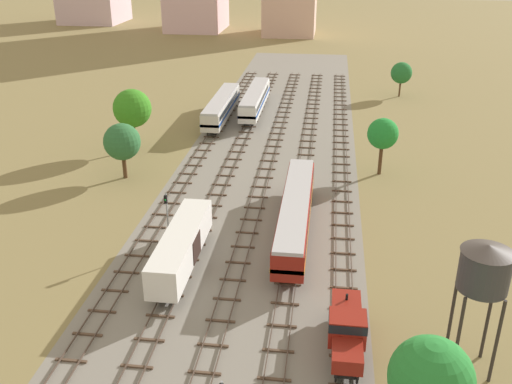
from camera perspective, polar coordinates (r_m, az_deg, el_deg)
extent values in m
plane|color=olive|center=(70.38, 0.55, 0.63)|extent=(480.00, 480.00, 0.00)
cube|color=gray|center=(70.38, 0.55, 0.64)|extent=(23.76, 176.00, 0.01)
cube|color=#47382D|center=(73.11, -7.62, 1.52)|extent=(0.07, 126.00, 0.15)
cube|color=#47382D|center=(72.76, -6.53, 1.47)|extent=(0.07, 126.00, 0.15)
cube|color=brown|center=(45.03, -18.06, -15.77)|extent=(2.40, 0.22, 0.14)
cube|color=brown|center=(47.12, -16.55, -13.53)|extent=(2.40, 0.22, 0.14)
cube|color=brown|center=(49.30, -15.19, -11.47)|extent=(2.40, 0.22, 0.14)
cube|color=brown|center=(51.56, -13.97, -9.58)|extent=(2.40, 0.22, 0.14)
cube|color=brown|center=(53.90, -12.86, -7.86)|extent=(2.40, 0.22, 0.14)
cube|color=brown|center=(56.30, -11.86, -6.27)|extent=(2.40, 0.22, 0.14)
cube|color=brown|center=(58.75, -10.94, -4.81)|extent=(2.40, 0.22, 0.14)
cube|color=brown|center=(61.26, -10.10, -3.47)|extent=(2.40, 0.22, 0.14)
cube|color=brown|center=(63.80, -9.33, -2.24)|extent=(2.40, 0.22, 0.14)
cube|color=brown|center=(66.39, -8.62, -1.10)|extent=(2.40, 0.22, 0.14)
cube|color=brown|center=(69.01, -7.97, -0.05)|extent=(2.40, 0.22, 0.14)
cube|color=brown|center=(71.65, -7.36, 0.93)|extent=(2.40, 0.22, 0.14)
cube|color=brown|center=(74.33, -6.80, 1.83)|extent=(2.40, 0.22, 0.14)
cube|color=brown|center=(77.03, -6.27, 2.68)|extent=(2.40, 0.22, 0.14)
cube|color=brown|center=(79.75, -5.78, 3.46)|extent=(2.40, 0.22, 0.14)
cube|color=brown|center=(82.49, -5.32, 4.19)|extent=(2.40, 0.22, 0.14)
cube|color=brown|center=(85.24, -4.89, 4.88)|extent=(2.40, 0.22, 0.14)
cube|color=brown|center=(88.02, -4.49, 5.52)|extent=(2.40, 0.22, 0.14)
cube|color=brown|center=(90.80, -4.11, 6.13)|extent=(2.40, 0.22, 0.14)
cube|color=brown|center=(93.60, -3.75, 6.69)|extent=(2.40, 0.22, 0.14)
cube|color=brown|center=(96.42, -3.42, 7.22)|extent=(2.40, 0.22, 0.14)
cube|color=brown|center=(99.24, -3.10, 7.73)|extent=(2.40, 0.22, 0.14)
cube|color=brown|center=(102.07, -2.79, 8.20)|extent=(2.40, 0.22, 0.14)
cube|color=brown|center=(104.92, -2.51, 8.65)|extent=(2.40, 0.22, 0.14)
cube|color=brown|center=(107.77, -2.24, 9.08)|extent=(2.40, 0.22, 0.14)
cube|color=brown|center=(110.63, -1.98, 9.48)|extent=(2.40, 0.22, 0.14)
cube|color=brown|center=(113.49, -1.73, 9.86)|extent=(2.40, 0.22, 0.14)
cube|color=brown|center=(116.37, -1.50, 10.22)|extent=(2.40, 0.22, 0.14)
cube|color=brown|center=(119.24, -1.27, 10.57)|extent=(2.40, 0.22, 0.14)
cube|color=brown|center=(122.13, -1.06, 10.90)|extent=(2.40, 0.22, 0.14)
cube|color=brown|center=(125.02, -0.86, 11.21)|extent=(2.40, 0.22, 0.14)
cube|color=brown|center=(127.92, -0.66, 11.51)|extent=(2.40, 0.22, 0.14)
cube|color=brown|center=(130.82, -0.47, 11.80)|extent=(2.40, 0.22, 0.14)
cube|color=#47382D|center=(72.03, -3.82, 1.34)|extent=(0.07, 126.00, 0.15)
cube|color=#47382D|center=(71.78, -2.70, 1.28)|extent=(0.07, 126.00, 0.15)
cube|color=brown|center=(43.35, -11.87, -16.76)|extent=(2.40, 0.22, 0.14)
cube|color=brown|center=(45.51, -10.65, -14.35)|extent=(2.40, 0.22, 0.14)
cube|color=brown|center=(47.77, -9.57, -12.16)|extent=(2.40, 0.22, 0.14)
cube|color=brown|center=(50.10, -8.60, -10.17)|extent=(2.40, 0.22, 0.14)
cube|color=brown|center=(52.50, -7.73, -8.35)|extent=(2.40, 0.22, 0.14)
cube|color=brown|center=(54.96, -6.95, -6.70)|extent=(2.40, 0.22, 0.14)
cube|color=brown|center=(57.48, -6.23, -5.18)|extent=(2.40, 0.22, 0.14)
cube|color=brown|center=(60.03, -5.58, -3.80)|extent=(2.40, 0.22, 0.14)
cube|color=brown|center=(62.63, -4.99, -2.52)|extent=(2.40, 0.22, 0.14)
cube|color=brown|center=(65.26, -4.44, -1.35)|extent=(2.40, 0.22, 0.14)
cube|color=brown|center=(67.92, -3.94, -0.27)|extent=(2.40, 0.22, 0.14)
cube|color=brown|center=(70.61, -3.48, 0.73)|extent=(2.40, 0.22, 0.14)
cube|color=brown|center=(73.32, -3.05, 1.66)|extent=(2.40, 0.22, 0.14)
cube|color=brown|center=(76.05, -2.65, 2.51)|extent=(2.40, 0.22, 0.14)
cube|color=brown|center=(78.81, -2.27, 3.31)|extent=(2.40, 0.22, 0.14)
cube|color=brown|center=(81.58, -1.93, 4.06)|extent=(2.40, 0.22, 0.14)
cube|color=brown|center=(84.37, -1.60, 4.75)|extent=(2.40, 0.22, 0.14)
cube|color=brown|center=(87.17, -1.29, 5.40)|extent=(2.40, 0.22, 0.14)
cube|color=brown|center=(89.98, -1.01, 6.01)|extent=(2.40, 0.22, 0.14)
cube|color=brown|center=(92.81, -0.74, 6.59)|extent=(2.40, 0.22, 0.14)
cube|color=brown|center=(95.64, -0.48, 7.13)|extent=(2.40, 0.22, 0.14)
cube|color=brown|center=(98.49, -0.24, 7.63)|extent=(2.40, 0.22, 0.14)
cube|color=brown|center=(101.34, -0.02, 8.11)|extent=(2.40, 0.22, 0.14)
cube|color=brown|center=(104.20, 0.20, 8.56)|extent=(2.40, 0.22, 0.14)
cube|color=brown|center=(107.07, 0.40, 8.99)|extent=(2.40, 0.22, 0.14)
cube|color=brown|center=(109.95, 0.60, 9.40)|extent=(2.40, 0.22, 0.14)
cube|color=brown|center=(112.84, 0.78, 9.78)|extent=(2.40, 0.22, 0.14)
cube|color=brown|center=(115.72, 0.96, 10.15)|extent=(2.40, 0.22, 0.14)
cube|color=brown|center=(118.62, 1.13, 10.50)|extent=(2.40, 0.22, 0.14)
cube|color=brown|center=(121.52, 1.29, 10.83)|extent=(2.40, 0.22, 0.14)
cube|color=brown|center=(124.42, 1.44, 11.14)|extent=(2.40, 0.22, 0.14)
cube|color=brown|center=(127.33, 1.59, 11.44)|extent=(2.40, 0.22, 0.14)
cube|color=brown|center=(130.25, 1.73, 11.73)|extent=(2.40, 0.22, 0.14)
cube|color=#47382D|center=(71.29, 0.08, 1.14)|extent=(0.07, 126.00, 0.15)
cube|color=#47382D|center=(71.13, 1.23, 1.08)|extent=(0.07, 126.00, 0.15)
cube|color=brown|center=(42.18, -5.19, -17.61)|extent=(2.40, 0.22, 0.14)
cube|color=brown|center=(44.40, -4.35, -15.07)|extent=(2.40, 0.22, 0.14)
cube|color=brown|center=(46.71, -3.60, -12.77)|extent=(2.40, 0.22, 0.14)
cube|color=brown|center=(49.09, -2.94, -10.69)|extent=(2.40, 0.22, 0.14)
cube|color=brown|center=(51.54, -2.35, -8.80)|extent=(2.40, 0.22, 0.14)
cube|color=brown|center=(54.05, -1.82, -7.09)|extent=(2.40, 0.22, 0.14)
cube|color=brown|center=(56.60, -1.34, -5.53)|extent=(2.40, 0.22, 0.14)
cube|color=brown|center=(59.19, -0.90, -4.10)|extent=(2.40, 0.22, 0.14)
cube|color=brown|center=(61.83, -0.50, -2.80)|extent=(2.40, 0.22, 0.14)
cube|color=brown|center=(64.49, -0.14, -1.60)|extent=(2.40, 0.22, 0.14)
cube|color=brown|center=(67.18, 0.20, -0.49)|extent=(2.40, 0.22, 0.14)
cube|color=brown|center=(69.90, 0.51, 0.52)|extent=(2.40, 0.22, 0.14)
cube|color=brown|center=(72.64, 0.79, 1.47)|extent=(2.40, 0.22, 0.14)
cube|color=brown|center=(75.40, 1.06, 2.34)|extent=(2.40, 0.22, 0.14)
cube|color=brown|center=(78.17, 1.30, 3.15)|extent=(2.40, 0.22, 0.14)
cube|color=brown|center=(80.97, 1.53, 3.90)|extent=(2.40, 0.22, 0.14)
cube|color=brown|center=(83.77, 1.75, 4.61)|extent=(2.40, 0.22, 0.14)
cube|color=brown|center=(86.59, 1.95, 5.27)|extent=(2.40, 0.22, 0.14)
cube|color=brown|center=(89.42, 2.14, 5.88)|extent=(2.40, 0.22, 0.14)
cube|color=brown|center=(92.27, 2.32, 6.46)|extent=(2.40, 0.22, 0.14)
cube|color=brown|center=(95.12, 2.49, 7.01)|extent=(2.40, 0.22, 0.14)
cube|color=brown|center=(97.98, 2.65, 7.52)|extent=(2.40, 0.22, 0.14)
cube|color=brown|center=(100.85, 2.80, 8.00)|extent=(2.40, 0.22, 0.14)
cube|color=brown|center=(103.72, 2.94, 8.46)|extent=(2.40, 0.22, 0.14)
cube|color=brown|center=(106.61, 3.07, 8.89)|extent=(2.40, 0.22, 0.14)
cube|color=brown|center=(109.50, 3.20, 9.30)|extent=(2.40, 0.22, 0.14)
cube|color=brown|center=(112.39, 3.32, 9.69)|extent=(2.40, 0.22, 0.14)
cube|color=brown|center=(115.29, 3.44, 10.06)|extent=(2.40, 0.22, 0.14)
cube|color=brown|center=(118.20, 3.55, 10.41)|extent=(2.40, 0.22, 0.14)
cube|color=brown|center=(121.11, 3.65, 10.74)|extent=(2.40, 0.22, 0.14)
cube|color=brown|center=(124.02, 3.75, 11.06)|extent=(2.40, 0.22, 0.14)
cube|color=brown|center=(126.94, 3.85, 11.36)|extent=(2.40, 0.22, 0.14)
cube|color=brown|center=(129.86, 3.94, 11.65)|extent=(2.40, 0.22, 0.14)
cube|color=#47382D|center=(70.88, 4.04, 0.94)|extent=(0.07, 126.00, 0.15)
cube|color=#47382D|center=(70.82, 5.20, 0.88)|extent=(0.07, 126.00, 0.15)
cube|color=brown|center=(41.57, 1.83, -18.26)|extent=(2.40, 0.22, 0.14)
cube|color=brown|center=(43.82, 2.24, -15.63)|extent=(2.40, 0.22, 0.14)
cube|color=brown|center=(46.16, 2.59, -13.26)|extent=(2.40, 0.22, 0.14)
cube|color=brown|center=(48.57, 2.91, -11.12)|extent=(2.40, 0.22, 0.14)
cube|color=brown|center=(51.05, 3.19, -9.19)|extent=(2.40, 0.22, 0.14)
cube|color=brown|center=(53.57, 3.45, -7.43)|extent=(2.40, 0.22, 0.14)
cube|color=brown|center=(56.15, 3.68, -5.84)|extent=(2.40, 0.22, 0.14)
cube|color=brown|center=(58.76, 3.88, -4.39)|extent=(2.40, 0.22, 0.14)
cube|color=brown|center=(61.41, 4.07, -3.06)|extent=(2.40, 0.22, 0.14)
cube|color=brown|center=(64.09, 4.24, -1.84)|extent=(2.40, 0.22, 0.14)
cube|color=brown|center=(66.80, 4.40, -0.72)|extent=(2.40, 0.22, 0.14)
cube|color=brown|center=(69.53, 4.55, 0.31)|extent=(2.40, 0.22, 0.14)
cube|color=brown|center=(72.28, 4.68, 1.27)|extent=(2.40, 0.22, 0.14)
cube|color=brown|center=(75.06, 4.81, 2.15)|extent=(2.40, 0.22, 0.14)
cube|color=brown|center=(77.84, 4.93, 2.97)|extent=(2.40, 0.22, 0.14)
cube|color=brown|center=(80.65, 5.03, 3.73)|extent=(2.40, 0.22, 0.14)
cube|color=brown|center=(83.47, 5.14, 4.45)|extent=(2.40, 0.22, 0.14)
cube|color=brown|center=(86.30, 5.23, 5.11)|extent=(2.40, 0.22, 0.14)
cube|color=brown|center=(89.14, 5.32, 5.73)|extent=(2.40, 0.22, 0.14)
cube|color=brown|center=(91.99, 5.40, 6.32)|extent=(2.40, 0.22, 0.14)
cube|color=brown|center=(94.85, 5.48, 6.87)|extent=(2.40, 0.22, 0.14)
cube|color=brown|center=(97.72, 5.56, 7.39)|extent=(2.40, 0.22, 0.14)
cube|color=brown|center=(100.59, 5.63, 7.87)|extent=(2.40, 0.22, 0.14)
cube|color=brown|center=(103.48, 5.69, 8.33)|extent=(2.40, 0.22, 0.14)
cube|color=brown|center=(106.37, 5.76, 8.77)|extent=(2.40, 0.22, 0.14)
cube|color=brown|center=(109.26, 5.82, 9.18)|extent=(2.40, 0.22, 0.14)
cube|color=brown|center=(112.16, 5.87, 9.57)|extent=(2.40, 0.22, 0.14)
cube|color=brown|center=(115.07, 5.93, 9.94)|extent=(2.40, 0.22, 0.14)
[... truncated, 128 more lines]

